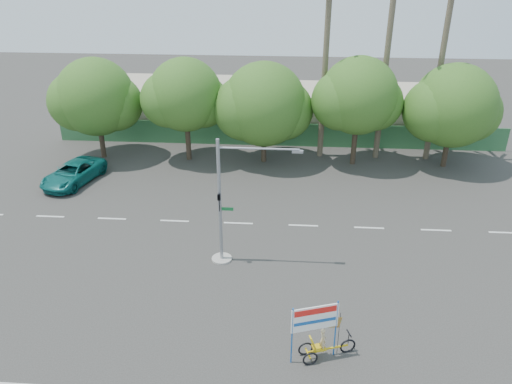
{
  "coord_description": "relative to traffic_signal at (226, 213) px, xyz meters",
  "views": [
    {
      "loc": [
        0.98,
        -18.61,
        15.44
      ],
      "look_at": [
        -0.72,
        5.38,
        3.5
      ],
      "focal_mm": 35.0,
      "sensor_mm": 36.0,
      "label": 1
    }
  ],
  "objects": [
    {
      "name": "tree_center",
      "position": [
        1.14,
        14.02,
        1.55
      ],
      "size": [
        7.62,
        6.4,
        7.85
      ],
      "color": "#473828",
      "rests_on": "ground"
    },
    {
      "name": "tree_right",
      "position": [
        8.15,
        14.02,
        2.32
      ],
      "size": [
        6.9,
        5.8,
        8.36
      ],
      "color": "#473828",
      "rests_on": "ground"
    },
    {
      "name": "traffic_signal",
      "position": [
        0.0,
        0.0,
        0.0
      ],
      "size": [
        4.72,
        1.1,
        7.0
      ],
      "color": "gray",
      "rests_on": "ground"
    },
    {
      "name": "palm_tall",
      "position": [
        10.2,
        15.52,
        7.55
      ],
      "size": [
        3.73,
        3.79,
        17.45
      ],
      "color": "#70604C",
      "rests_on": "ground"
    },
    {
      "name": "palm_mid",
      "position": [
        14.2,
        15.52,
        6.48
      ],
      "size": [
        3.73,
        3.79,
        15.45
      ],
      "color": "#70604C",
      "rests_on": "ground"
    },
    {
      "name": "tree_left",
      "position": [
        -4.85,
        14.02,
        2.14
      ],
      "size": [
        6.66,
        5.6,
        8.07
      ],
      "color": "#473828",
      "rests_on": "ground"
    },
    {
      "name": "tree_far_left",
      "position": [
        -11.85,
        14.02,
        1.84
      ],
      "size": [
        7.14,
        6.0,
        7.96
      ],
      "color": "#473828",
      "rests_on": "ground"
    },
    {
      "name": "tree_far_right",
      "position": [
        15.15,
        14.02,
        1.73
      ],
      "size": [
        7.38,
        6.2,
        7.94
      ],
      "color": "#473828",
      "rests_on": "ground"
    },
    {
      "name": "palm_short",
      "position": [
        5.7,
        15.52,
        5.94
      ],
      "size": [
        3.73,
        3.79,
        14.45
      ],
      "color": "#70604C",
      "rests_on": "ground"
    },
    {
      "name": "ground",
      "position": [
        2.2,
        -3.98,
        -2.92
      ],
      "size": [
        120.0,
        120.0,
        0.0
      ],
      "primitive_type": "plane",
      "color": "#33302D",
      "rests_on": "ground"
    },
    {
      "name": "fence",
      "position": [
        2.2,
        17.52,
        -1.92
      ],
      "size": [
        38.0,
        0.08,
        2.0
      ],
      "primitive_type": "cube",
      "color": "#336B3D",
      "rests_on": "ground"
    },
    {
      "name": "trike_billboard",
      "position": [
        4.68,
        -6.87,
        -1.77
      ],
      "size": [
        2.78,
        1.18,
        2.85
      ],
      "rotation": [
        0.0,
        0.0,
        0.31
      ],
      "color": "black",
      "rests_on": "ground"
    },
    {
      "name": "building_right",
      "position": [
        10.2,
        22.02,
        -1.12
      ],
      "size": [
        14.0,
        8.0,
        3.6
      ],
      "primitive_type": "cube",
      "color": "#B3A58E",
      "rests_on": "ground"
    },
    {
      "name": "building_left",
      "position": [
        -7.8,
        22.02,
        -0.92
      ],
      "size": [
        12.0,
        8.0,
        4.0
      ],
      "primitive_type": "cube",
      "color": "#B3A58E",
      "rests_on": "ground"
    },
    {
      "name": "pickup_truck",
      "position": [
        -12.23,
        9.06,
        -2.17
      ],
      "size": [
        3.77,
        5.81,
        1.49
      ],
      "primitive_type": "imported",
      "rotation": [
        0.0,
        0.0,
        -0.26
      ],
      "color": "#0D5E59",
      "rests_on": "ground"
    }
  ]
}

